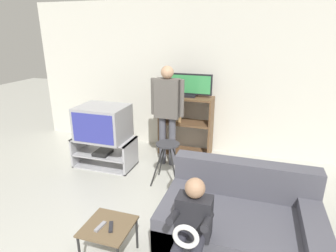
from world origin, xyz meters
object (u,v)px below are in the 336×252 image
Objects in this scene: television_flat at (188,86)px; folding_stool at (168,151)px; tv_stand at (105,152)px; couch at (239,223)px; person_standing_adult at (167,107)px; remote_control_white at (100,227)px; snack_table at (108,229)px; television_main at (103,123)px; media_shelf at (186,125)px; remote_control_black at (111,227)px; person_seated_child at (192,225)px.

folding_stool is (0.01, -1.13, -0.72)m from television_flat.
tv_stand is 0.64× the size of couch.
television_flat is 0.51× the size of person_standing_adult.
folding_stool is 4.27× the size of remote_control_white.
television_flat is at bearing 88.11° from snack_table.
television_main is 1.69× the size of snack_table.
television_flat is at bearing 45.65° from media_shelf.
folding_stool reaches higher than remote_control_black.
television_main is 2.09m from remote_control_black.
remote_control_white is at bearing -61.28° from television_main.
couch is at bearing 32.46° from remote_control_white.
person_standing_adult reaches higher than media_shelf.
television_main is at bearing 125.00° from remote_control_white.
person_standing_adult is at bearing 108.35° from folding_stool.
remote_control_white reaches higher than snack_table.
remote_control_black is 1.26m from couch.
couch is 2.13m from person_standing_adult.
folding_stool is at bearing 62.26° from remote_control_black.
person_standing_adult reaches higher than television_main.
couch is at bearing -62.40° from media_shelf.
remote_control_black is 0.15× the size of person_seated_child.
person_seated_child is (0.71, -2.66, -0.65)m from television_flat.
tv_stand is 0.60× the size of person_standing_adult.
media_shelf is 2.74m from person_seated_child.
remote_control_white is at bearing -88.75° from person_standing_adult.
television_flat is at bearing 38.80° from tv_stand.
person_standing_adult is (-1.26, 1.56, 0.70)m from couch.
television_main is 2.53m from person_seated_child.
remote_control_white is (-0.10, -0.03, 0.00)m from remote_control_black.
television_main reaches higher than tv_stand.
person_seated_child reaches higher than remote_control_black.
remote_control_black is (-0.05, -2.68, -0.83)m from television_flat.
snack_table is at bearing 127.77° from remote_control_black.
media_shelf is 1.26× the size of television_flat.
person_standing_adult is at bearing 21.65° from television_main.
snack_table is 2.21m from person_standing_adult.
remote_control_black is at bearing -86.18° from person_standing_adult.
remote_control_black is at bearing -178.33° from person_seated_child.
couch is at bearing 25.31° from snack_table.
remote_control_white is at bearing -95.33° from folding_stool.
couch is (1.07, -2.11, -0.94)m from television_flat.
television_flat is at bearing 71.10° from person_standing_adult.
couch is (1.07, -0.98, -0.23)m from folding_stool.
television_main reaches higher than couch.
television_main is 1.52m from television_flat.
media_shelf is at bearing 117.60° from couch.
snack_table is at bearing -87.29° from person_standing_adult.
remote_control_black is at bearing -91.91° from folding_stool.
remote_control_black is 1.00× the size of remote_control_white.
person_standing_adult reaches higher than remote_control_white.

